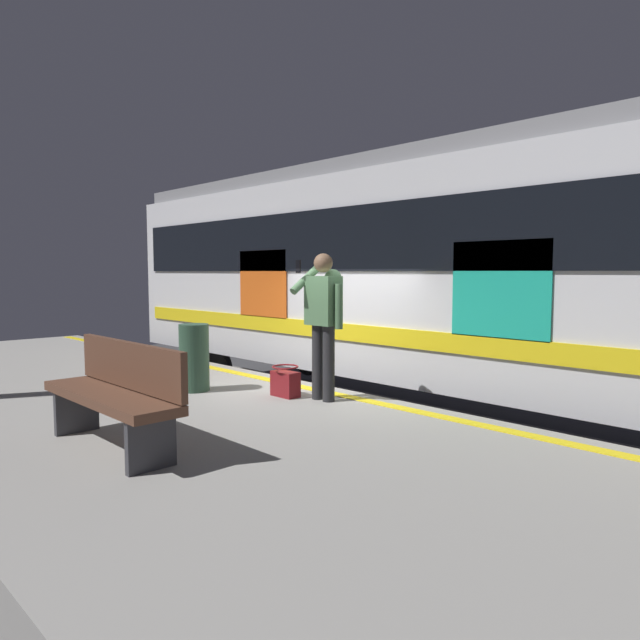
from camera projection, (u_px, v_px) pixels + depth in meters
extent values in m
plane|color=#3D3D3F|center=(316.00, 453.00, 7.81)|extent=(24.50, 24.50, 0.00)
cube|color=gray|center=(165.00, 455.00, 6.20)|extent=(16.34, 4.52, 0.96)
cube|color=yellow|center=(299.00, 386.00, 7.52)|extent=(16.01, 0.16, 0.01)
cube|color=slate|center=(383.00, 427.00, 8.80)|extent=(21.24, 0.08, 0.16)
cube|color=slate|center=(437.00, 412.00, 9.80)|extent=(21.24, 0.08, 0.16)
cube|color=silver|center=(424.00, 275.00, 8.97)|extent=(12.12, 3.01, 2.92)
cube|color=gray|center=(425.00, 172.00, 8.83)|extent=(11.88, 2.77, 0.24)
cube|color=black|center=(359.00, 238.00, 7.87)|extent=(11.52, 0.03, 0.90)
cube|color=yellow|center=(358.00, 333.00, 7.98)|extent=(11.52, 0.03, 0.24)
cube|color=#19A58C|center=(499.00, 290.00, 6.40)|extent=(1.20, 0.02, 1.10)
cube|color=#D85919|center=(262.00, 284.00, 9.44)|extent=(1.20, 0.02, 1.10)
cylinder|color=black|center=(218.00, 369.00, 11.10)|extent=(0.84, 0.12, 0.84)
cylinder|color=black|center=(309.00, 356.00, 12.77)|extent=(0.84, 0.12, 0.84)
cylinder|color=#262628|center=(329.00, 364.00, 6.63)|extent=(0.14, 0.14, 0.88)
cylinder|color=#262628|center=(318.00, 362.00, 6.76)|extent=(0.14, 0.14, 0.88)
cube|color=#4C724C|center=(323.00, 301.00, 6.63)|extent=(0.40, 0.24, 0.57)
sphere|color=#4C724C|center=(333.00, 278.00, 6.72)|extent=(0.20, 0.20, 0.20)
sphere|color=#997051|center=(323.00, 263.00, 6.60)|extent=(0.22, 0.22, 0.22)
cylinder|color=#4C724C|center=(339.00, 306.00, 6.46)|extent=(0.09, 0.09, 0.51)
cylinder|color=#4C724C|center=(305.00, 280.00, 6.72)|extent=(0.09, 0.42, 0.33)
cube|color=black|center=(298.00, 266.00, 6.64)|extent=(0.07, 0.02, 0.15)
cube|color=maroon|center=(285.00, 384.00, 6.92)|extent=(0.35, 0.19, 0.30)
torus|color=maroon|center=(285.00, 367.00, 6.90)|extent=(0.32, 0.32, 0.02)
cube|color=brown|center=(109.00, 397.00, 4.83)|extent=(1.80, 0.44, 0.08)
cube|color=brown|center=(130.00, 365.00, 4.94)|extent=(1.80, 0.06, 0.40)
cube|color=#333338|center=(151.00, 441.00, 4.34)|extent=(0.06, 0.40, 0.45)
cube|color=#333338|center=(77.00, 409.00, 5.37)|extent=(0.06, 0.40, 0.45)
cylinder|color=#2D4C38|center=(194.00, 358.00, 7.23)|extent=(0.37, 0.37, 0.85)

